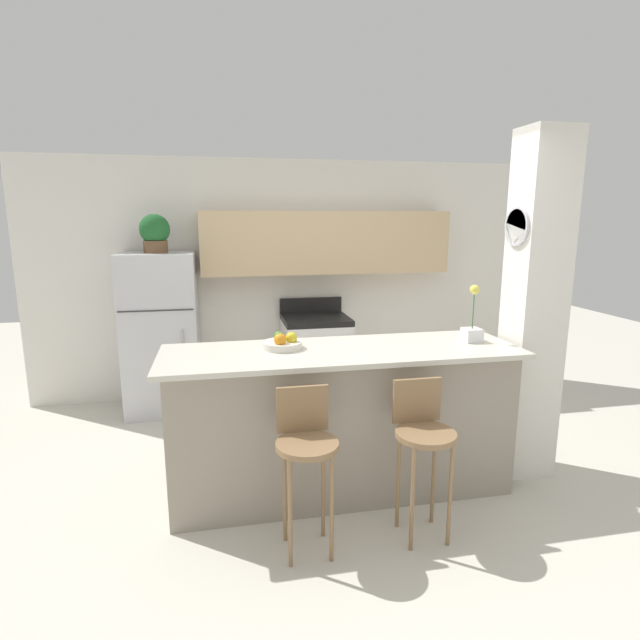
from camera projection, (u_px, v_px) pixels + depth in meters
The scene contains 11 objects.
ground_plane at pixel (341, 488), 3.64m from camera, with size 14.00×14.00×0.00m, color beige.
wall_back at pixel (307, 265), 5.44m from camera, with size 5.60×0.38×2.55m.
pillar_right at pixel (534, 308), 3.67m from camera, with size 0.38×0.32×2.55m.
counter_bar at pixel (341, 420), 3.53m from camera, with size 2.47×0.77×1.05m.
refrigerator at pixel (161, 334), 4.98m from camera, with size 0.72×0.64×1.60m.
stove_range at pixel (316, 358), 5.37m from camera, with size 0.69×0.63×1.07m.
bar_stool_left at pixel (306, 446), 2.86m from camera, with size 0.36×0.36×0.97m.
bar_stool_right at pixel (423, 435), 3.00m from camera, with size 0.36×0.36×0.97m.
potted_plant_on_fridge at pixel (155, 233), 4.79m from camera, with size 0.29×0.29×0.37m.
orchid_vase at pixel (472, 327), 3.62m from camera, with size 0.13×0.13×0.42m.
fruit_bowl at pixel (283, 343), 3.43m from camera, with size 0.27×0.27×0.12m.
Camera 1 is at (-0.81, -3.23, 1.93)m, focal length 28.00 mm.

